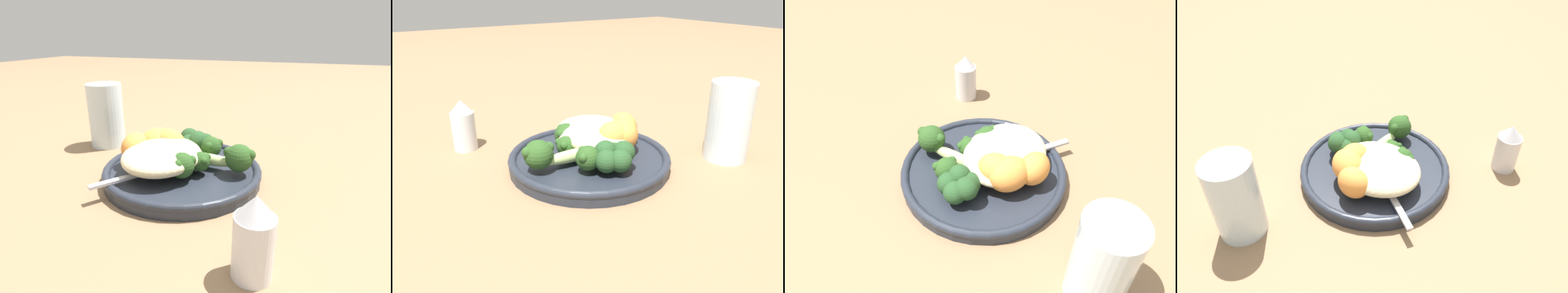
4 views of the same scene
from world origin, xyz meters
TOP-DOWN VIEW (x-y plane):
  - ground_plane at (0.00, 0.00)m, footprint 4.00×4.00m
  - plate at (-0.01, 0.02)m, footprint 0.24×0.24m
  - quinoa_mound at (-0.03, 0.04)m, footprint 0.13×0.11m
  - broccoli_stalk_0 at (-0.04, 0.00)m, footprint 0.08×0.06m
  - broccoli_stalk_1 at (-0.01, 0.00)m, footprint 0.06×0.09m
  - broccoli_stalk_2 at (0.00, -0.05)m, footprint 0.04×0.13m
  - broccoli_stalk_3 at (0.03, -0.01)m, footprint 0.06×0.08m
  - sweet_potato_chunk_0 at (0.01, 0.05)m, footprint 0.05×0.06m
  - sweet_potato_chunk_1 at (0.01, 0.06)m, footprint 0.07×0.07m
  - sweet_potato_chunk_2 at (-0.02, 0.09)m, footprint 0.05×0.05m
  - kale_tuft at (0.05, 0.02)m, footprint 0.05×0.05m
  - spoon at (-0.05, 0.05)m, footprint 0.10×0.08m
  - water_glass at (0.08, 0.21)m, footprint 0.07×0.07m
  - salt_shaker at (-0.17, -0.12)m, footprint 0.04×0.04m

SIDE VIEW (x-z plane):
  - ground_plane at x=0.00m, z-range 0.00..0.00m
  - plate at x=-0.01m, z-range 0.00..0.02m
  - spoon at x=-0.05m, z-range 0.02..0.03m
  - broccoli_stalk_1 at x=-0.01m, z-range 0.02..0.05m
  - broccoli_stalk_3 at x=0.03m, z-range 0.02..0.05m
  - broccoli_stalk_0 at x=-0.04m, z-range 0.02..0.06m
  - broccoli_stalk_2 at x=0.00m, z-range 0.02..0.06m
  - kale_tuft at x=0.05m, z-range 0.02..0.06m
  - salt_shaker at x=-0.17m, z-range 0.00..0.08m
  - quinoa_mound at x=-0.03m, z-range 0.02..0.06m
  - sweet_potato_chunk_2 at x=-0.02m, z-range 0.02..0.07m
  - sweet_potato_chunk_0 at x=0.01m, z-range 0.02..0.07m
  - sweet_potato_chunk_1 at x=0.01m, z-range 0.02..0.07m
  - water_glass at x=0.08m, z-range 0.00..0.12m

